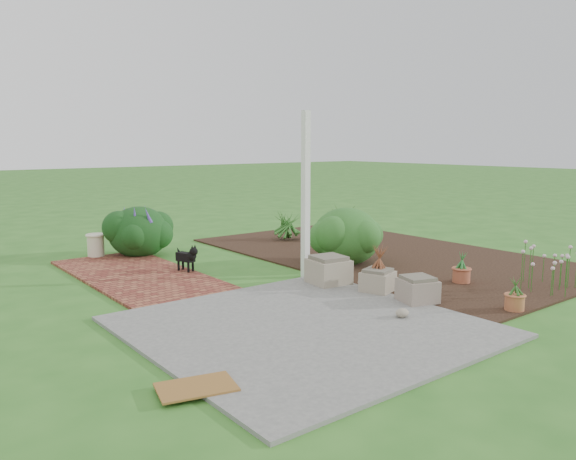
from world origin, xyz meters
TOP-DOWN VIEW (x-y plane):
  - ground at (0.00, 0.00)m, footprint 80.00×80.00m
  - concrete_patio at (-1.25, -1.75)m, footprint 3.50×3.50m
  - brick_path at (-1.70, 1.75)m, footprint 1.60×3.50m
  - garden_bed at (2.50, 0.50)m, footprint 4.00×7.00m
  - veranda_post at (0.30, 0.10)m, footprint 0.10×0.10m
  - stone_trough_near at (0.48, -1.91)m, footprint 0.53×0.53m
  - stone_trough_mid at (0.46, -1.24)m, footprint 0.50×0.50m
  - stone_trough_far at (0.23, -0.51)m, footprint 0.57×0.57m
  - coir_doormat at (-2.98, -2.44)m, footprint 0.71×0.55m
  - black_dog at (-1.02, 1.41)m, footprint 0.22×0.45m
  - cream_ceramic_urn at (-1.73, 3.48)m, footprint 0.31×0.31m
  - evergreen_shrub at (1.39, 0.34)m, footprint 1.50×1.50m
  - agapanthus_clump_back at (2.93, 2.10)m, footprint 1.16×1.16m
  - agapanthus_clump_front at (2.07, 2.84)m, footprint 1.01×1.01m
  - pink_flower_patch at (2.47, -2.53)m, footprint 1.19×1.19m
  - terracotta_pot_bronze at (0.52, -1.21)m, footprint 0.42×0.42m
  - terracotta_pot_small_left at (1.80, -1.64)m, footprint 0.27×0.27m
  - terracotta_pot_small_right at (1.14, -2.85)m, footprint 0.30×0.30m
  - purple_flowering_bush at (-1.03, 3.20)m, footprint 1.45×1.45m

SIDE VIEW (x-z plane):
  - ground at x=0.00m, z-range 0.00..0.00m
  - garden_bed at x=2.50m, z-range 0.00..0.03m
  - concrete_patio at x=-1.25m, z-range 0.00..0.04m
  - brick_path at x=-1.70m, z-range 0.00..0.04m
  - coir_doormat at x=-2.98m, z-range 0.04..0.06m
  - terracotta_pot_small_right at x=1.14m, z-range 0.03..0.22m
  - terracotta_pot_small_left at x=1.80m, z-range 0.03..0.24m
  - terracotta_pot_bronze at x=0.52m, z-range 0.03..0.29m
  - stone_trough_mid at x=0.46m, z-range 0.04..0.30m
  - stone_trough_near at x=0.48m, z-range 0.04..0.32m
  - stone_trough_far at x=0.23m, z-range 0.04..0.38m
  - cream_ceramic_urn at x=-1.73m, z-range 0.04..0.43m
  - black_dog at x=-1.02m, z-range 0.08..0.47m
  - pink_flower_patch at x=2.47m, z-range 0.03..0.64m
  - agapanthus_clump_front at x=2.07m, z-range 0.03..0.73m
  - agapanthus_clump_back at x=2.93m, z-range 0.03..0.88m
  - purple_flowering_bush at x=-1.03m, z-range 0.00..0.93m
  - evergreen_shrub at x=1.39m, z-range 0.03..0.99m
  - veranda_post at x=0.30m, z-range 0.00..2.50m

